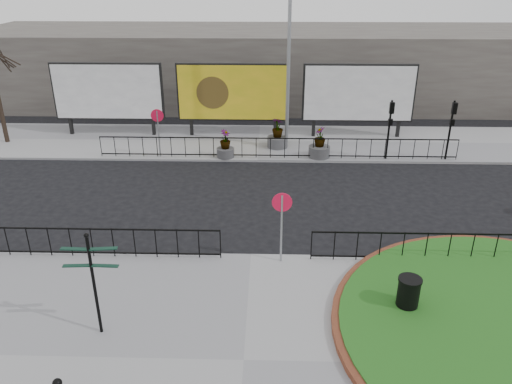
{
  "coord_description": "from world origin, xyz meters",
  "views": [
    {
      "loc": [
        0.57,
        -14.53,
        9.04
      ],
      "look_at": [
        0.12,
        1.78,
        1.63
      ],
      "focal_mm": 35.0,
      "sensor_mm": 36.0,
      "label": 1
    }
  ],
  "objects_px": {
    "lamp_post": "(289,58)",
    "billboard_mid": "(232,93)",
    "fingerpost_sign": "(93,274)",
    "planter_b": "(278,137)",
    "planter_a": "(225,147)",
    "litter_bin": "(408,295)",
    "planter_c": "(319,147)"
  },
  "relations": [
    {
      "from": "fingerpost_sign",
      "to": "planter_a",
      "type": "bearing_deg",
      "value": 82.43
    },
    {
      "from": "fingerpost_sign",
      "to": "planter_b",
      "type": "distance_m",
      "value": 15.86
    },
    {
      "from": "billboard_mid",
      "to": "planter_c",
      "type": "bearing_deg",
      "value": -36.47
    },
    {
      "from": "lamp_post",
      "to": "litter_bin",
      "type": "relative_size",
      "value": 8.46
    },
    {
      "from": "billboard_mid",
      "to": "lamp_post",
      "type": "xyz_separation_m",
      "value": [
        3.01,
        -1.97,
        2.23
      ]
    },
    {
      "from": "fingerpost_sign",
      "to": "planter_a",
      "type": "height_order",
      "value": "fingerpost_sign"
    },
    {
      "from": "planter_b",
      "to": "planter_c",
      "type": "distance_m",
      "value": 2.56
    },
    {
      "from": "planter_a",
      "to": "billboard_mid",
      "type": "bearing_deg",
      "value": 87.61
    },
    {
      "from": "lamp_post",
      "to": "fingerpost_sign",
      "type": "bearing_deg",
      "value": -109.63
    },
    {
      "from": "lamp_post",
      "to": "billboard_mid",
      "type": "bearing_deg",
      "value": 146.75
    },
    {
      "from": "billboard_mid",
      "to": "litter_bin",
      "type": "xyz_separation_m",
      "value": [
        6.0,
        -15.92,
        -1.93
      ]
    },
    {
      "from": "billboard_mid",
      "to": "planter_a",
      "type": "distance_m",
      "value": 4.07
    },
    {
      "from": "litter_bin",
      "to": "planter_b",
      "type": "height_order",
      "value": "planter_b"
    },
    {
      "from": "billboard_mid",
      "to": "planter_a",
      "type": "relative_size",
      "value": 4.33
    },
    {
      "from": "fingerpost_sign",
      "to": "planter_b",
      "type": "bearing_deg",
      "value": 73.8
    },
    {
      "from": "billboard_mid",
      "to": "planter_a",
      "type": "bearing_deg",
      "value": -92.39
    },
    {
      "from": "litter_bin",
      "to": "planter_b",
      "type": "xyz_separation_m",
      "value": [
        -3.48,
        13.95,
        0.02
      ]
    },
    {
      "from": "planter_a",
      "to": "planter_c",
      "type": "bearing_deg",
      "value": 1.8
    },
    {
      "from": "planter_a",
      "to": "planter_b",
      "type": "bearing_deg",
      "value": 30.95
    },
    {
      "from": "litter_bin",
      "to": "planter_c",
      "type": "xyz_separation_m",
      "value": [
        -1.37,
        12.5,
        -0.01
      ]
    },
    {
      "from": "billboard_mid",
      "to": "planter_a",
      "type": "height_order",
      "value": "billboard_mid"
    },
    {
      "from": "planter_c",
      "to": "fingerpost_sign",
      "type": "bearing_deg",
      "value": -117.21
    },
    {
      "from": "fingerpost_sign",
      "to": "litter_bin",
      "type": "height_order",
      "value": "fingerpost_sign"
    },
    {
      "from": "billboard_mid",
      "to": "litter_bin",
      "type": "relative_size",
      "value": 5.68
    },
    {
      "from": "planter_a",
      "to": "fingerpost_sign",
      "type": "bearing_deg",
      "value": -99.33
    },
    {
      "from": "litter_bin",
      "to": "planter_a",
      "type": "bearing_deg",
      "value": 116.48
    },
    {
      "from": "planter_a",
      "to": "planter_c",
      "type": "distance_m",
      "value": 4.78
    },
    {
      "from": "billboard_mid",
      "to": "lamp_post",
      "type": "height_order",
      "value": "lamp_post"
    },
    {
      "from": "lamp_post",
      "to": "fingerpost_sign",
      "type": "height_order",
      "value": "lamp_post"
    },
    {
      "from": "fingerpost_sign",
      "to": "planter_a",
      "type": "xyz_separation_m",
      "value": [
        2.21,
        13.44,
        -1.27
      ]
    },
    {
      "from": "billboard_mid",
      "to": "lamp_post",
      "type": "distance_m",
      "value": 4.23
    },
    {
      "from": "litter_bin",
      "to": "planter_a",
      "type": "relative_size",
      "value": 0.76
    }
  ]
}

